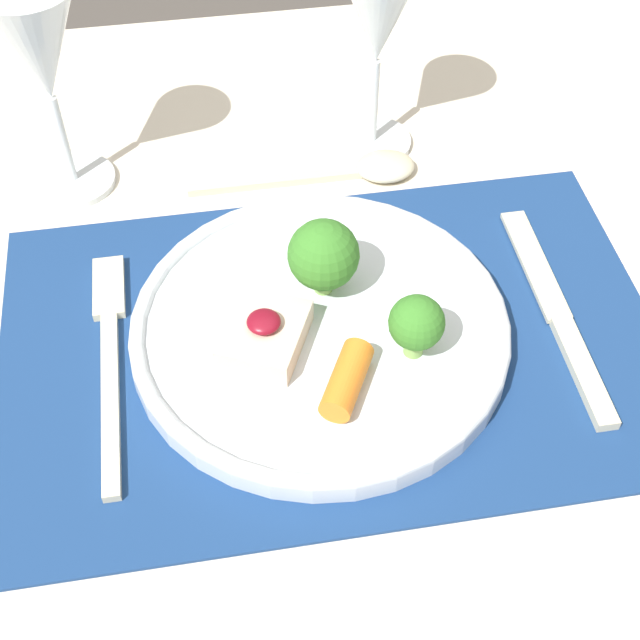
# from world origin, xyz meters

# --- Properties ---
(dining_table) EXTENTS (1.25, 0.95, 0.75)m
(dining_table) POSITION_xyz_m (0.00, 0.00, 0.65)
(dining_table) COLOR beige
(dining_table) RESTS_ON ground_plane
(placemat) EXTENTS (0.49, 0.32, 0.00)m
(placemat) POSITION_xyz_m (0.00, 0.00, 0.75)
(placemat) COLOR navy
(placemat) RESTS_ON dining_table
(dinner_plate) EXTENTS (0.28, 0.28, 0.08)m
(dinner_plate) POSITION_xyz_m (-0.01, 0.01, 0.77)
(dinner_plate) COLOR silver
(dinner_plate) RESTS_ON placemat
(fork) EXTENTS (0.02, 0.22, 0.01)m
(fork) POSITION_xyz_m (-0.16, 0.02, 0.75)
(fork) COLOR beige
(fork) RESTS_ON placemat
(knife) EXTENTS (0.02, 0.22, 0.01)m
(knife) POSITION_xyz_m (0.17, -0.01, 0.75)
(knife) COLOR beige
(knife) RESTS_ON placemat
(spoon) EXTENTS (0.20, 0.04, 0.02)m
(spoon) POSITION_xyz_m (0.06, 0.19, 0.75)
(spoon) COLOR beige
(spoon) RESTS_ON dining_table
(wine_glass_near) EXTENTS (0.07, 0.07, 0.18)m
(wine_glass_near) POSITION_xyz_m (0.08, 0.23, 0.87)
(wine_glass_near) COLOR white
(wine_glass_near) RESTS_ON dining_table
(wine_glass_far) EXTENTS (0.07, 0.07, 0.18)m
(wine_glass_far) POSITION_xyz_m (-0.19, 0.22, 0.87)
(wine_glass_far) COLOR white
(wine_glass_far) RESTS_ON dining_table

